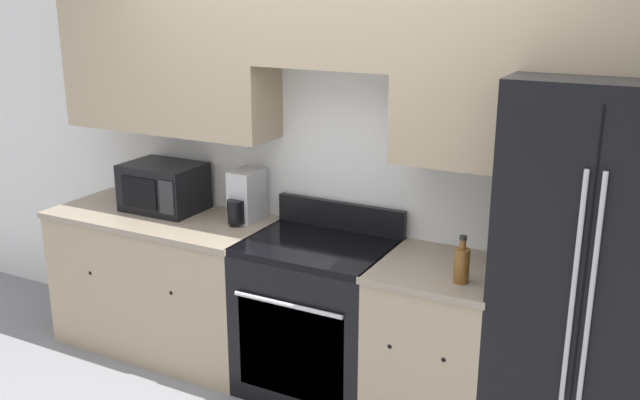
{
  "coord_description": "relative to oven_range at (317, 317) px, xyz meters",
  "views": [
    {
      "loc": [
        1.69,
        -2.89,
        2.22
      ],
      "look_at": [
        0.0,
        0.31,
        1.13
      ],
      "focal_mm": 40.0,
      "sensor_mm": 36.0,
      "label": 1
    }
  ],
  "objects": [
    {
      "name": "coffee_maker",
      "position": [
        -0.56,
        0.15,
        0.58
      ],
      "size": [
        0.15,
        0.28,
        0.31
      ],
      "color": "#B7B7BC",
      "rests_on": "lower_cabinets_left"
    },
    {
      "name": "microwave",
      "position": [
        -1.13,
        0.1,
        0.58
      ],
      "size": [
        0.47,
        0.36,
        0.29
      ],
      "color": "black",
      "rests_on": "lower_cabinets_left"
    },
    {
      "name": "bottle",
      "position": [
        0.84,
        -0.14,
        0.53
      ],
      "size": [
        0.07,
        0.07,
        0.23
      ],
      "color": "brown",
      "rests_on": "lower_cabinets_right"
    },
    {
      "name": "lower_cabinets_right",
      "position": [
        0.7,
        -0.0,
        -0.0
      ],
      "size": [
        0.63,
        0.64,
        0.88
      ],
      "color": "tan",
      "rests_on": "ground_plane"
    },
    {
      "name": "wall_back",
      "position": [
        0.02,
        0.27,
        1.05
      ],
      "size": [
        8.0,
        0.39,
        2.6
      ],
      "color": "white",
      "rests_on": "ground_plane"
    },
    {
      "name": "oven_range",
      "position": [
        0.0,
        0.0,
        0.0
      ],
      "size": [
        0.79,
        0.65,
        1.04
      ],
      "color": "black",
      "rests_on": "ground_plane"
    },
    {
      "name": "lower_cabinets_left",
      "position": [
        -1.09,
        -0.0,
        -0.0
      ],
      "size": [
        1.41,
        0.64,
        0.88
      ],
      "color": "tan",
      "rests_on": "ground_plane"
    },
    {
      "name": "refrigerator",
      "position": [
        1.41,
        0.04,
        0.49
      ],
      "size": [
        0.81,
        0.74,
        1.86
      ],
      "color": "black",
      "rests_on": "ground_plane"
    }
  ]
}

